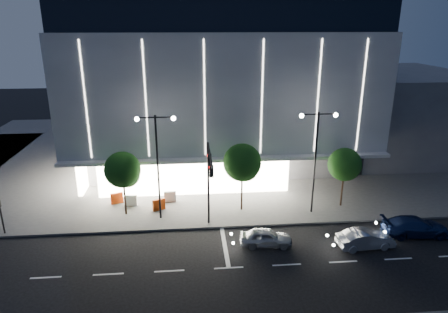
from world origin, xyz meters
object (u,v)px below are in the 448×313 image
car_second (365,239)px  tree_left (123,172)px  traffic_mast (209,174)px  barrier_d (170,197)px  barrier_b (131,200)px  tree_right (345,166)px  car_lead (266,237)px  barrier_c (159,205)px  street_lamp_east (316,148)px  barrier_a (117,198)px  street_lamp_west (157,152)px  tree_mid (242,165)px  car_third (415,226)px  ped_signal_far (1,213)px

car_second → tree_left: bearing=65.0°
traffic_mast → barrier_d: size_ratio=6.43×
barrier_b → tree_left: bearing=-89.9°
tree_right → barrier_d: (-15.34, 2.15, -3.23)m
car_lead → barrier_b: size_ratio=3.51×
car_second → barrier_c: car_second is taller
street_lamp_east → barrier_d: 13.78m
street_lamp_east → barrier_a: (-17.11, 3.23, -5.31)m
street_lamp_west → barrier_c: 5.53m
tree_left → street_lamp_east: bearing=-3.7°
street_lamp_west → tree_mid: street_lamp_west is taller
tree_right → car_third: size_ratio=1.09×
barrier_a → tree_left: bearing=-82.6°
car_third → traffic_mast: bearing=87.5°
barrier_a → street_lamp_east: bearing=-30.4°
ped_signal_far → barrier_c: 12.22m
traffic_mast → street_lamp_west: street_lamp_west is taller
street_lamp_west → barrier_d: size_ratio=8.18×
barrier_a → barrier_c: same height
tree_right → barrier_c: tree_right is taller
tree_right → car_second: 7.59m
ped_signal_far → tree_left: size_ratio=0.52×
tree_left → barrier_d: bearing=30.5°
tree_mid → tree_right: (9.00, -0.00, -0.45)m
street_lamp_west → car_third: bearing=-12.5°
street_lamp_west → ped_signal_far: bearing=-172.9°
ped_signal_far → car_third: bearing=-5.2°
ped_signal_far → barrier_d: size_ratio=2.73×
car_third → barrier_a: bearing=76.1°
tree_mid → car_third: (12.87, -5.41, -3.60)m
car_second → barrier_c: (-15.48, 7.36, -0.04)m
car_third → ped_signal_far: bearing=88.6°
traffic_mast → barrier_c: bearing=135.2°
street_lamp_east → tree_left: (-15.97, 1.02, -1.92)m
street_lamp_west → barrier_b: size_ratio=8.18×
street_lamp_east → tree_mid: 6.27m
car_lead → barrier_a: 14.60m
traffic_mast → car_third: 16.56m
traffic_mast → barrier_b: bearing=141.8°
ped_signal_far → tree_mid: (19.03, 2.52, 2.45)m
barrier_a → barrier_c: 4.24m
traffic_mast → tree_mid: (3.03, 3.68, -0.69)m
car_lead → tree_right: bearing=-48.1°
traffic_mast → street_lamp_east: (9.00, 2.66, 0.93)m
traffic_mast → barrier_a: bearing=144.0°
traffic_mast → barrier_c: (-4.22, 4.20, -4.38)m
street_lamp_west → barrier_a: 7.45m
tree_left → car_third: size_ratio=1.13×
traffic_mast → street_lamp_west: (-4.00, 2.66, 0.93)m
car_second → barrier_c: 17.14m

